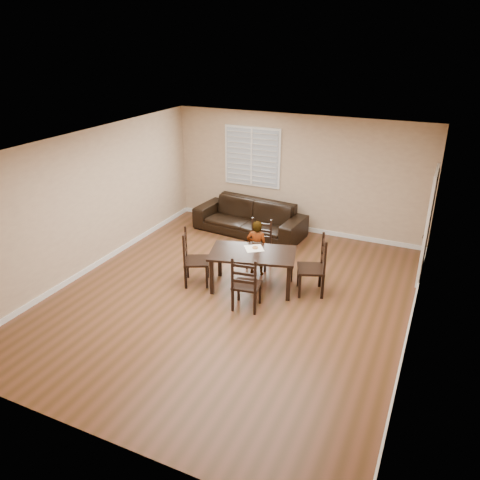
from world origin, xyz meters
The scene contains 11 objects.
ground centered at (0.00, 0.00, 0.00)m, with size 7.00×7.00×0.00m, color brown.
room centered at (0.04, 0.18, 1.81)m, with size 6.04×7.04×2.72m.
dining_table centered at (0.20, 0.48, 0.62)m, with size 1.69×1.22×0.71m.
chair_near centered at (-0.03, 1.42, 0.44)m, with size 0.47×0.44×0.96m.
chair_far centered at (0.40, -0.31, 0.45)m, with size 0.50×0.48×0.99m.
chair_left centered at (-0.92, 0.15, 0.48)m, with size 0.61×0.62×1.06m.
chair_right centered at (1.33, 0.79, 0.49)m, with size 0.60×0.62×1.09m.
child centered at (0.06, 1.01, 0.55)m, with size 0.40×0.26×1.10m, color gray.
napkin centered at (0.16, 0.64, 0.71)m, with size 0.32×0.32×0.00m, color white.
donut centered at (0.18, 0.65, 0.74)m, with size 0.11×0.11×0.04m.
sofa centered at (-0.89, 2.84, 0.38)m, with size 2.57×1.00×0.75m, color black.
Camera 1 is at (3.14, -6.48, 4.29)m, focal length 35.00 mm.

